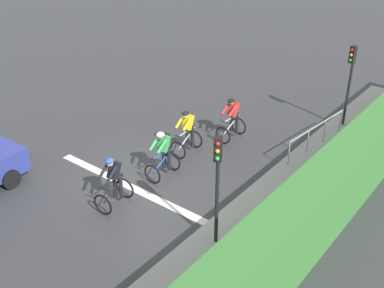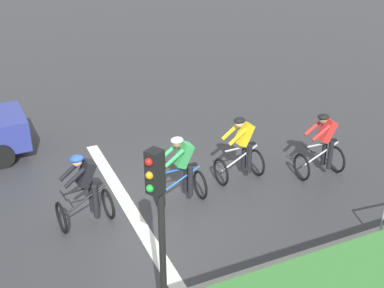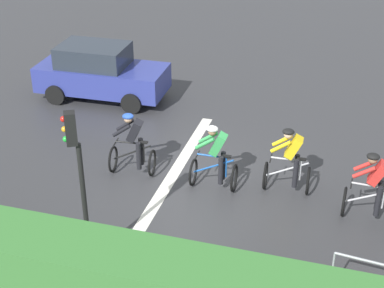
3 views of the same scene
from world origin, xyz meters
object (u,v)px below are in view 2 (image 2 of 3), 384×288
Objects in this scene: cyclist_lead at (323,146)px; cyclist_second at (241,150)px; cyclist_mid at (181,172)px; cyclist_fourth at (85,191)px; traffic_light_near_crossing at (159,220)px.

cyclist_second is (-0.64, -1.90, 0.00)m from cyclist_lead.
cyclist_mid is (-0.28, -3.62, 0.00)m from cyclist_lead.
cyclist_lead is 2.00m from cyclist_second.
cyclist_fourth is (-0.08, -2.13, 0.00)m from cyclist_mid.
cyclist_mid is 1.00× the size of cyclist_fourth.
traffic_light_near_crossing reaches higher than cyclist_mid.
cyclist_mid is at bearing 87.96° from cyclist_fourth.
cyclist_second is 1.00× the size of cyclist_mid.
cyclist_fourth is 0.50× the size of traffic_light_near_crossing.
traffic_light_near_crossing is at bearing -27.86° from cyclist_mid.
cyclist_second is at bearing 136.91° from traffic_light_near_crossing.
cyclist_lead is at bearing 71.28° from cyclist_second.
cyclist_lead and cyclist_mid have the same top height.
cyclist_fourth is at bearing -93.58° from cyclist_lead.
traffic_light_near_crossing is (3.11, -5.41, 1.43)m from cyclist_lead.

